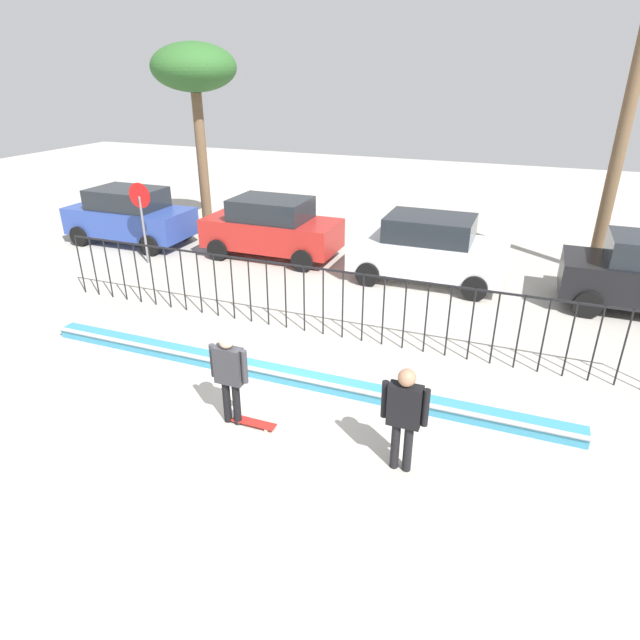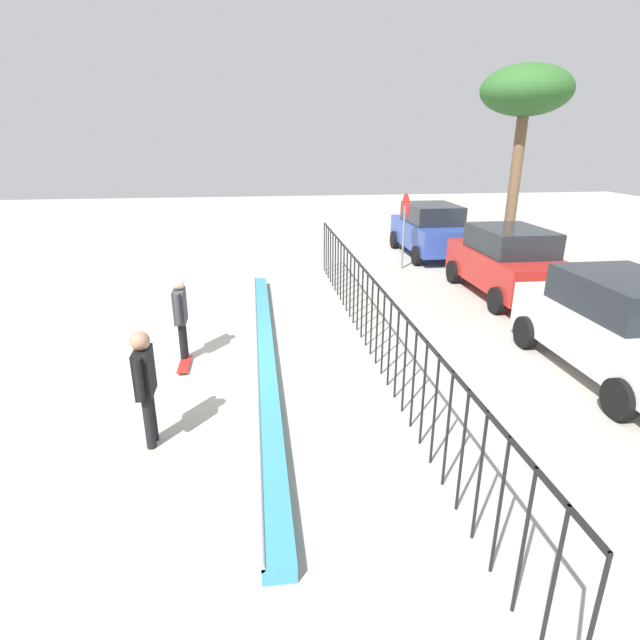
# 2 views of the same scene
# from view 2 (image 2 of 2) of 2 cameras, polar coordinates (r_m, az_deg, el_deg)

# --- Properties ---
(ground_plane) EXTENTS (60.00, 60.00, 0.00)m
(ground_plane) POSITION_cam_2_polar(r_m,az_deg,el_deg) (10.32, -12.22, -4.69)
(ground_plane) COLOR #ADA89E
(bowl_coping_ledge) EXTENTS (11.00, 0.40, 0.27)m
(bowl_coping_ledge) POSITION_cam_2_polar(r_m,az_deg,el_deg) (10.22, -6.31, -3.84)
(bowl_coping_ledge) COLOR teal
(bowl_coping_ledge) RESTS_ON ground
(perimeter_fence) EXTENTS (14.04, 0.04, 1.61)m
(perimeter_fence) POSITION_cam_2_polar(r_m,az_deg,el_deg) (10.16, 5.88, 1.37)
(perimeter_fence) COLOR black
(perimeter_fence) RESTS_ON ground
(skateboarder) EXTENTS (0.70, 0.26, 1.72)m
(skateboarder) POSITION_cam_2_polar(r_m,az_deg,el_deg) (10.21, -15.46, 1.01)
(skateboarder) COLOR black
(skateboarder) RESTS_ON ground
(skateboard) EXTENTS (0.80, 0.20, 0.07)m
(skateboard) POSITION_cam_2_polar(r_m,az_deg,el_deg) (10.21, -15.03, -4.86)
(skateboard) COLOR #A51E19
(skateboard) RESTS_ON ground
(camera_operator) EXTENTS (0.71, 0.27, 1.75)m
(camera_operator) POSITION_cam_2_polar(r_m,az_deg,el_deg) (7.49, -19.12, -6.27)
(camera_operator) COLOR black
(camera_operator) RESTS_ON ground
(parked_car_blue) EXTENTS (4.30, 2.12, 1.90)m
(parked_car_blue) POSITION_cam_2_polar(r_m,az_deg,el_deg) (19.58, 12.36, 9.92)
(parked_car_blue) COLOR #2D479E
(parked_car_blue) RESTS_ON ground
(parked_car_red) EXTENTS (4.30, 2.12, 1.90)m
(parked_car_red) POSITION_cam_2_polar(r_m,az_deg,el_deg) (15.03, 20.42, 6.19)
(parked_car_red) COLOR #B2231E
(parked_car_red) RESTS_ON ground
(parked_car_white) EXTENTS (4.30, 2.12, 1.90)m
(parked_car_white) POSITION_cam_2_polar(r_m,az_deg,el_deg) (10.72, 30.74, -0.61)
(parked_car_white) COLOR silver
(parked_car_white) RESTS_ON ground
(stop_sign) EXTENTS (0.76, 0.07, 2.50)m
(stop_sign) POSITION_cam_2_polar(r_m,az_deg,el_deg) (17.25, 9.52, 10.97)
(stop_sign) COLOR slate
(stop_sign) RESTS_ON ground
(palm_tree_short) EXTENTS (2.84, 2.84, 6.39)m
(palm_tree_short) POSITION_cam_2_polar(r_m,az_deg,el_deg) (18.68, 22.15, 22.40)
(palm_tree_short) COLOR brown
(palm_tree_short) RESTS_ON ground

